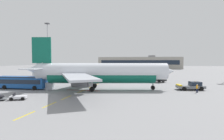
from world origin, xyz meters
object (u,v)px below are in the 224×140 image
(pushback_tug, at_px, (191,86))
(fuel_service_truck, at_px, (42,75))
(uld_cargo_container, at_px, (50,86))
(apron_light_mast_near, at_px, (48,43))
(catering_truck, at_px, (156,77))
(ground_crew_worker, at_px, (197,88))
(apron_shuttle_bus, at_px, (22,82))
(airliner_foreground, at_px, (99,73))

(pushback_tug, distance_m, fuel_service_truck, 47.74)
(uld_cargo_container, height_order, apron_light_mast_near, apron_light_mast_near)
(pushback_tug, xyz_separation_m, catering_truck, (-7.73, 14.95, 0.74))
(ground_crew_worker, xyz_separation_m, apron_light_mast_near, (-58.94, 39.45, 14.50))
(apron_shuttle_bus, relative_size, fuel_service_truck, 1.68)
(fuel_service_truck, height_order, apron_light_mast_near, apron_light_mast_near)
(fuel_service_truck, bearing_deg, catering_truck, 4.59)
(apron_shuttle_bus, distance_m, fuel_service_truck, 20.03)
(pushback_tug, bearing_deg, uld_cargo_container, -169.61)
(ground_crew_worker, relative_size, uld_cargo_container, 0.96)
(airliner_foreground, height_order, pushback_tug, airliner_foreground)
(airliner_foreground, xyz_separation_m, ground_crew_worker, (21.36, 0.47, -2.93))
(airliner_foreground, xyz_separation_m, pushback_tug, (20.99, 4.28, -3.05))
(ground_crew_worker, bearing_deg, catering_truck, 113.36)
(fuel_service_truck, relative_size, apron_light_mast_near, 0.29)
(airliner_foreground, bearing_deg, apron_light_mast_near, 133.27)
(fuel_service_truck, bearing_deg, ground_crew_worker, -18.58)
(airliner_foreground, relative_size, apron_shuttle_bus, 2.85)
(apron_light_mast_near, bearing_deg, pushback_tug, -31.33)
(ground_crew_worker, bearing_deg, apron_shuttle_bus, -175.41)
(catering_truck, height_order, ground_crew_worker, catering_truck)
(catering_truck, distance_m, ground_crew_worker, 20.44)
(airliner_foreground, height_order, apron_light_mast_near, apron_light_mast_near)
(catering_truck, bearing_deg, apron_shuttle_bus, -145.36)
(airliner_foreground, distance_m, catering_truck, 23.47)
(ground_crew_worker, distance_m, uld_cargo_container, 33.22)
(catering_truck, distance_m, apron_light_mast_near, 56.62)
(airliner_foreground, distance_m, uld_cargo_container, 12.32)
(apron_shuttle_bus, xyz_separation_m, apron_light_mast_near, (-19.05, 42.66, 13.77))
(airliner_foreground, height_order, catering_truck, airliner_foreground)
(pushback_tug, height_order, uld_cargo_container, pushback_tug)
(fuel_service_truck, bearing_deg, uld_cargo_container, -53.02)
(airliner_foreground, distance_m, fuel_service_truck, 30.05)
(fuel_service_truck, bearing_deg, apron_light_mast_near, 117.41)
(apron_light_mast_near, bearing_deg, airliner_foreground, -46.73)
(uld_cargo_container, bearing_deg, apron_light_mast_near, 121.76)
(apron_shuttle_bus, bearing_deg, pushback_tug, 10.06)
(airliner_foreground, height_order, uld_cargo_container, airliner_foreground)
(ground_crew_worker, xyz_separation_m, uld_cargo_container, (-33.15, -2.21, -0.22))
(airliner_foreground, distance_m, pushback_tug, 21.64)
(uld_cargo_container, bearing_deg, pushback_tug, 10.39)
(catering_truck, bearing_deg, airliner_foreground, -124.59)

